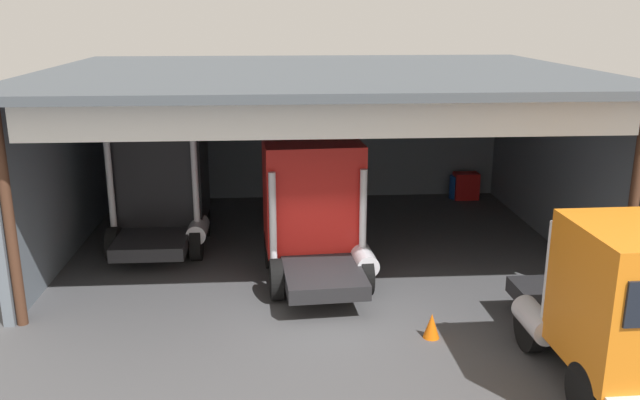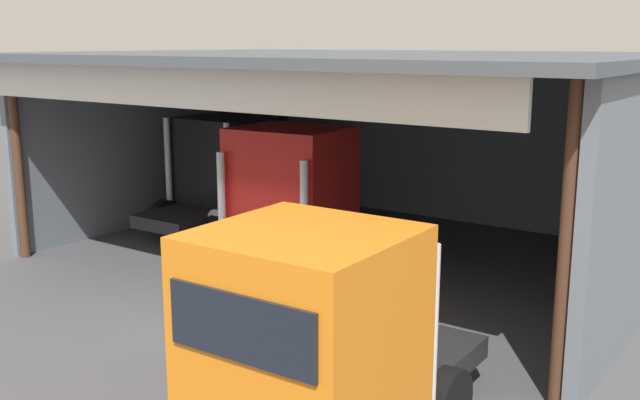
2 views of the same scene
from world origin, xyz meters
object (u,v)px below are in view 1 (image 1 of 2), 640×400
Objects in this scene: tool_cart at (466,186)px; traffic_cone at (432,326)px; oil_drum at (457,187)px; truck_orange_center_left_bay at (627,306)px; truck_black_left_bay at (161,187)px; truck_red_right_bay at (314,208)px.

traffic_cone is (-3.82, -10.80, -0.22)m from tool_cart.
traffic_cone is at bearing -107.89° from oil_drum.
oil_drum is (0.57, 13.23, -1.31)m from truck_orange_center_left_bay.
truck_black_left_bay is 11.47m from tool_cart.
truck_red_right_bay is at bearing 121.57° from traffic_cone.
traffic_cone is (6.71, -6.44, -1.52)m from truck_black_left_bay.
tool_cart is at bearing -18.22° from oil_drum.
truck_black_left_bay is 4.39× the size of tool_cart.
truck_black_left_bay is 5.07× the size of oil_drum.
truck_black_left_bay reaches higher than truck_orange_center_left_bay.
truck_orange_center_left_bay is (5.26, -6.09, -0.13)m from truck_red_right_bay.
tool_cart is at bearing 70.51° from traffic_cone.
traffic_cone is at bearing -109.49° from tool_cart.
truck_red_right_bay is at bearing -129.23° from oil_drum.
truck_red_right_bay reaches higher than traffic_cone.
truck_orange_center_left_bay is at bearing -92.47° from oil_drum.
truck_red_right_bay is at bearing -131.06° from tool_cart.
tool_cart reaches higher than traffic_cone.
truck_black_left_bay is 0.96× the size of truck_red_right_bay.
truck_orange_center_left_bay reaches higher than tool_cart.
truck_red_right_bay reaches higher than truck_orange_center_left_bay.
truck_black_left_bay is at bearing -156.43° from oil_drum.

